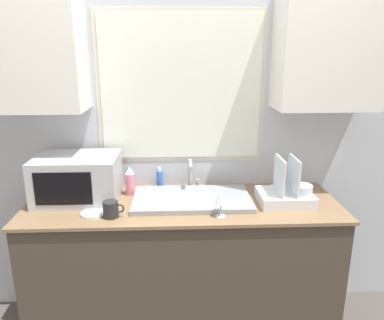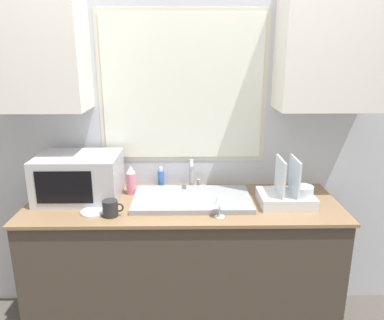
# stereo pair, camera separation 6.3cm
# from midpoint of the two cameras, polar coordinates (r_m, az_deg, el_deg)

# --- Properties ---
(countertop) EXTENTS (1.92, 0.66, 0.92)m
(countertop) POSITION_cam_midpoint_polar(r_m,az_deg,el_deg) (2.54, -0.56, -16.00)
(countertop) COLOR #42382D
(countertop) RESTS_ON ground_plane
(wall_back) EXTENTS (6.00, 0.38, 2.60)m
(wall_back) POSITION_cam_midpoint_polar(r_m,az_deg,el_deg) (2.48, -0.66, 7.26)
(wall_back) COLOR silver
(wall_back) RESTS_ON ground_plane
(sink_basin) EXTENTS (0.72, 0.41, 0.03)m
(sink_basin) POSITION_cam_midpoint_polar(r_m,az_deg,el_deg) (2.33, 0.77, -5.97)
(sink_basin) COLOR gray
(sink_basin) RESTS_ON countertop
(faucet) EXTENTS (0.08, 0.15, 0.20)m
(faucet) POSITION_cam_midpoint_polar(r_m,az_deg,el_deg) (2.50, 0.75, -1.90)
(faucet) COLOR #99999E
(faucet) RESTS_ON countertop
(microwave) EXTENTS (0.50, 0.38, 0.28)m
(microwave) POSITION_cam_midpoint_polar(r_m,az_deg,el_deg) (2.43, -16.11, -2.51)
(microwave) COLOR #B2B2B7
(microwave) RESTS_ON countertop
(dish_rack) EXTENTS (0.32, 0.26, 0.29)m
(dish_rack) POSITION_cam_midpoint_polar(r_m,az_deg,el_deg) (2.35, 15.14, -5.12)
(dish_rack) COLOR silver
(dish_rack) RESTS_ON countertop
(spray_bottle) EXTENTS (0.06, 0.06, 0.19)m
(spray_bottle) POSITION_cam_midpoint_polar(r_m,az_deg,el_deg) (2.45, -8.53, -3.09)
(spray_bottle) COLOR #D8728C
(spray_bottle) RESTS_ON countertop
(soap_bottle) EXTENTS (0.04, 0.04, 0.14)m
(soap_bottle) POSITION_cam_midpoint_polar(r_m,az_deg,el_deg) (2.55, -4.04, -2.81)
(soap_bottle) COLOR blue
(soap_bottle) RESTS_ON countertop
(mug_near_sink) EXTENTS (0.12, 0.09, 0.09)m
(mug_near_sink) POSITION_cam_midpoint_polar(r_m,az_deg,el_deg) (2.16, -11.49, -7.23)
(mug_near_sink) COLOR #262628
(mug_near_sink) RESTS_ON countertop
(wine_glass) EXTENTS (0.06, 0.06, 0.14)m
(wine_glass) POSITION_cam_midpoint_polar(r_m,az_deg,el_deg) (2.10, 5.14, -6.07)
(wine_glass) COLOR silver
(wine_glass) RESTS_ON countertop
(small_plate) EXTENTS (0.15, 0.15, 0.01)m
(small_plate) POSITION_cam_midpoint_polar(r_m,az_deg,el_deg) (2.24, -13.97, -7.69)
(small_plate) COLOR silver
(small_plate) RESTS_ON countertop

